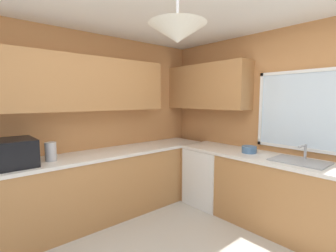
# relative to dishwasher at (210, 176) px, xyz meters

# --- Properties ---
(room_shell) EXTENTS (3.98, 3.98, 2.57)m
(room_shell) POSITION_rel_dishwasher_xyz_m (0.12, -1.05, 1.39)
(room_shell) COLOR #C6844C
(room_shell) RESTS_ON ground_plane
(counter_run_left) EXTENTS (0.65, 3.59, 0.89)m
(counter_run_left) POSITION_rel_dishwasher_xyz_m (-0.66, -1.59, 0.02)
(counter_run_left) COLOR #AD7542
(counter_run_left) RESTS_ON ground_plane
(counter_run_back) EXTENTS (3.07, 0.65, 0.89)m
(counter_run_back) POSITION_rel_dishwasher_xyz_m (1.17, 0.03, 0.02)
(counter_run_back) COLOR #AD7542
(counter_run_back) RESTS_ON ground_plane
(dishwasher) EXTENTS (0.60, 0.60, 0.85)m
(dishwasher) POSITION_rel_dishwasher_xyz_m (0.00, 0.00, 0.00)
(dishwasher) COLOR white
(dishwasher) RESTS_ON ground_plane
(microwave) EXTENTS (0.48, 0.36, 0.29)m
(microwave) POSITION_rel_dishwasher_xyz_m (-0.66, -2.43, 0.61)
(microwave) COLOR black
(microwave) RESTS_ON counter_run_left
(kettle) EXTENTS (0.12, 0.12, 0.22)m
(kettle) POSITION_rel_dishwasher_xyz_m (-0.64, -2.09, 0.58)
(kettle) COLOR #B7B7BC
(kettle) RESTS_ON counter_run_left
(sink_assembly) EXTENTS (0.58, 0.40, 0.19)m
(sink_assembly) POSITION_rel_dishwasher_xyz_m (1.26, 0.04, 0.48)
(sink_assembly) COLOR #9EA0A5
(sink_assembly) RESTS_ON counter_run_back
(bowl) EXTENTS (0.19, 0.19, 0.09)m
(bowl) POSITION_rel_dishwasher_xyz_m (0.63, 0.03, 0.51)
(bowl) COLOR #4C7099
(bowl) RESTS_ON counter_run_back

